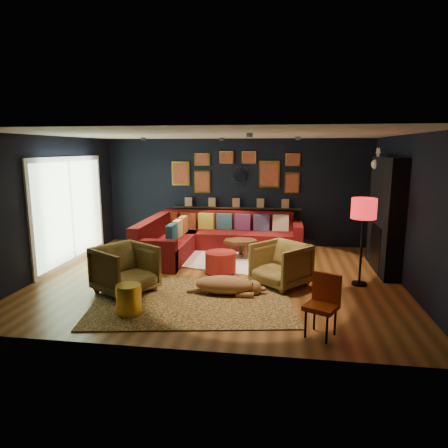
# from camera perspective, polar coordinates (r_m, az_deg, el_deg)

# --- Properties ---
(floor) EXTENTS (6.50, 6.50, 0.00)m
(floor) POSITION_cam_1_polar(r_m,az_deg,el_deg) (7.49, -0.67, -7.63)
(floor) COLOR #95562A
(floor) RESTS_ON ground
(room_walls) EXTENTS (6.50, 6.50, 6.50)m
(room_walls) POSITION_cam_1_polar(r_m,az_deg,el_deg) (7.15, -0.70, 4.58)
(room_walls) COLOR black
(room_walls) RESTS_ON ground
(sectional) EXTENTS (3.41, 2.69, 0.86)m
(sectional) POSITION_cam_1_polar(r_m,az_deg,el_deg) (9.23, -2.70, -2.05)
(sectional) COLOR maroon
(sectional) RESTS_ON ground
(ledge) EXTENTS (3.20, 0.12, 0.04)m
(ledge) POSITION_cam_1_polar(r_m,az_deg,el_deg) (9.87, 1.73, 2.32)
(ledge) COLOR black
(ledge) RESTS_ON room_walls
(gallery_wall) EXTENTS (3.15, 0.04, 1.02)m
(gallery_wall) POSITION_cam_1_polar(r_m,az_deg,el_deg) (9.82, 1.71, 7.49)
(gallery_wall) COLOR gold
(gallery_wall) RESTS_ON room_walls
(sunburst_mirror) EXTENTS (0.47, 0.16, 0.47)m
(sunburst_mirror) POSITION_cam_1_polar(r_m,az_deg,el_deg) (9.82, 2.37, 6.85)
(sunburst_mirror) COLOR silver
(sunburst_mirror) RESTS_ON room_walls
(fireplace) EXTENTS (0.31, 1.60, 2.20)m
(fireplace) POSITION_cam_1_polar(r_m,az_deg,el_deg) (8.28, 22.02, 0.64)
(fireplace) COLOR black
(fireplace) RESTS_ON ground
(deer_head) EXTENTS (0.50, 0.28, 0.45)m
(deer_head) POSITION_cam_1_polar(r_m,az_deg,el_deg) (8.67, 22.02, 7.92)
(deer_head) COLOR white
(deer_head) RESTS_ON fireplace
(sliding_door) EXTENTS (0.06, 2.80, 2.20)m
(sliding_door) POSITION_cam_1_polar(r_m,az_deg,el_deg) (8.85, -21.08, 1.82)
(sliding_door) COLOR white
(sliding_door) RESTS_ON ground
(ceiling_spots) EXTENTS (3.30, 2.50, 0.06)m
(ceiling_spots) POSITION_cam_1_polar(r_m,az_deg,el_deg) (7.91, 0.21, 12.18)
(ceiling_spots) COLOR black
(ceiling_spots) RESTS_ON room_walls
(shag_rug) EXTENTS (2.52, 2.08, 0.03)m
(shag_rug) POSITION_cam_1_polar(r_m,az_deg,el_deg) (8.56, -0.11, -5.18)
(shag_rug) COLOR white
(shag_rug) RESTS_ON ground
(leopard_rug) EXTENTS (3.39, 2.67, 0.02)m
(leopard_rug) POSITION_cam_1_polar(r_m,az_deg,el_deg) (6.43, -4.43, -10.73)
(leopard_rug) COLOR tan
(leopard_rug) RESTS_ON ground
(coffee_table) EXTENTS (0.86, 0.72, 0.38)m
(coffee_table) POSITION_cam_1_polar(r_m,az_deg,el_deg) (8.70, 2.31, -2.76)
(coffee_table) COLOR #593519
(coffee_table) RESTS_ON shag_rug
(pouf) EXTENTS (0.59, 0.59, 0.39)m
(pouf) POSITION_cam_1_polar(r_m,az_deg,el_deg) (7.69, -0.49, -5.41)
(pouf) COLOR maroon
(pouf) RESTS_ON shag_rug
(armchair_left) EXTENTS (1.13, 1.15, 0.88)m
(armchair_left) POSITION_cam_1_polar(r_m,az_deg,el_deg) (6.81, -13.95, -5.99)
(armchair_left) COLOR gold
(armchair_left) RESTS_ON ground
(armchair_right) EXTENTS (1.11, 1.10, 0.83)m
(armchair_right) POSITION_cam_1_polar(r_m,az_deg,el_deg) (7.01, 8.11, -5.46)
(armchair_right) COLOR gold
(armchair_right) RESTS_ON ground
(gold_stool) EXTENTS (0.36, 0.36, 0.45)m
(gold_stool) POSITION_cam_1_polar(r_m,az_deg,el_deg) (5.98, -13.43, -10.48)
(gold_stool) COLOR gold
(gold_stool) RESTS_ON ground
(orange_chair) EXTENTS (0.50, 0.50, 0.80)m
(orange_chair) POSITION_cam_1_polar(r_m,az_deg,el_deg) (5.30, 14.01, -10.49)
(orange_chair) COLOR black
(orange_chair) RESTS_ON ground
(floor_lamp) EXTENTS (0.42, 0.42, 1.53)m
(floor_lamp) POSITION_cam_1_polar(r_m,az_deg,el_deg) (7.19, 19.33, 1.53)
(floor_lamp) COLOR black
(floor_lamp) RESTS_ON ground
(dog) EXTENTS (1.32, 0.67, 0.41)m
(dog) POSITION_cam_1_polar(r_m,az_deg,el_deg) (6.58, 0.09, -8.20)
(dog) COLOR #9E693D
(dog) RESTS_ON leopard_rug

